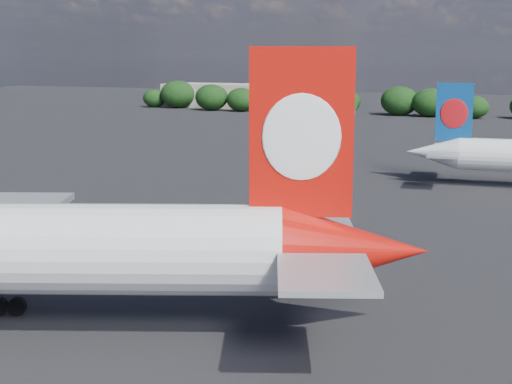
% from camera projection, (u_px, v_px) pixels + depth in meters
% --- Properties ---
extents(ground, '(500.00, 500.00, 0.00)m').
position_uv_depth(ground, '(273.00, 180.00, 102.65)').
color(ground, black).
rests_on(ground, ground).
extents(terminal_building, '(42.00, 16.00, 8.00)m').
position_uv_depth(terminal_building, '(226.00, 96.00, 245.81)').
color(terminal_building, '#A29B8B').
rests_on(terminal_building, ground).
extents(highway_sign, '(6.00, 0.30, 4.50)m').
position_uv_depth(highway_sign, '(347.00, 104.00, 214.66)').
color(highway_sign, '#156B29').
rests_on(highway_sign, ground).
extents(billboard_yellow, '(5.00, 0.30, 5.50)m').
position_uv_depth(billboard_yellow, '(452.00, 103.00, 209.38)').
color(billboard_yellow, yellow).
rests_on(billboard_yellow, ground).
extents(horizon_treeline, '(200.34, 15.92, 9.34)m').
position_uv_depth(horizon_treeline, '(430.00, 103.00, 209.42)').
color(horizon_treeline, black).
rests_on(horizon_treeline, ground).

